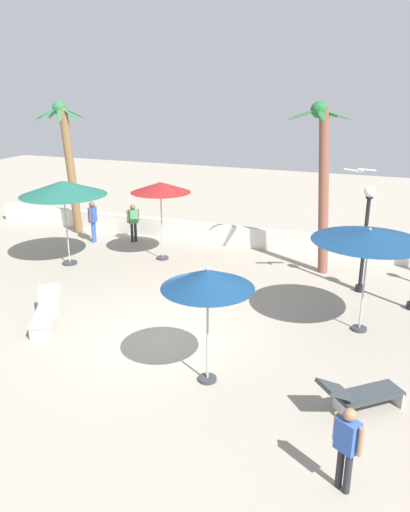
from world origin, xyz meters
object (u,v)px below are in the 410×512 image
patio_umbrella_0 (208,280)px  seagull_0 (360,170)px  lamp_post_2 (366,230)px  guest_0 (347,442)px  patio_umbrella_3 (161,188)px  patio_umbrella_2 (369,236)px  guest_2 (133,219)px  lounge_chair_0 (45,311)px  lounge_chair_1 (360,394)px  patio_umbrella_1 (63,188)px  palm_tree_2 (322,174)px  guest_1 (93,218)px  palm_tree_0 (68,154)px

patio_umbrella_0 → seagull_0: (2.38, 6.29, 1.49)m
lamp_post_2 → guest_0: (0.51, -8.81, -1.11)m
patio_umbrella_3 → patio_umbrella_2: bearing=-24.1°
guest_2 → lounge_chair_0: bearing=-79.0°
lamp_post_2 → guest_0: size_ratio=2.20×
lounge_chair_1 → guest_0: bearing=-91.3°
patio_umbrella_1 → patio_umbrella_2: (10.51, -1.62, -0.18)m
palm_tree_2 → guest_1: size_ratio=3.34×
lounge_chair_0 → guest_1: 7.74m
guest_2 → patio_umbrella_2: bearing=-27.2°
guest_0 → patio_umbrella_1: bearing=144.8°
patio_umbrella_1 → patio_umbrella_2: 10.63m
patio_umbrella_2 → palm_tree_2: (-1.89, 4.18, 0.83)m
lounge_chair_0 → palm_tree_0: bearing=120.5°
patio_umbrella_1 → seagull_0: seagull_0 is taller
patio_umbrella_2 → guest_2: 10.99m
patio_umbrella_1 → guest_1: size_ratio=1.81×
lounge_chair_1 → guest_0: 2.34m
patio_umbrella_3 → guest_2: patio_umbrella_3 is taller
lamp_post_2 → guest_2: 9.71m
palm_tree_0 → patio_umbrella_3: bearing=-19.9°
guest_2 → seagull_0: seagull_0 is taller
guest_1 → patio_umbrella_2: bearing=-21.0°
palm_tree_2 → lounge_chair_0: bearing=-131.9°
lamp_post_2 → guest_2: size_ratio=2.14×
patio_umbrella_0 → patio_umbrella_1: (-7.55, 5.41, 0.40)m
lamp_post_2 → lounge_chair_1: size_ratio=1.95×
lamp_post_2 → seagull_0: bearing=-135.6°
patio_umbrella_0 → palm_tree_0: palm_tree_0 is taller
palm_tree_2 → guest_1: palm_tree_2 is taller
lamp_post_2 → guest_0: 8.90m
patio_umbrella_1 → patio_umbrella_3: patio_umbrella_1 is taller
lounge_chair_0 → guest_2: guest_2 is taller
patio_umbrella_0 → palm_tree_2: size_ratio=0.47×
palm_tree_2 → patio_umbrella_2: bearing=-65.7°
patio_umbrella_2 → lounge_chair_1: size_ratio=1.67×
patio_umbrella_0 → lounge_chair_1: (3.27, 0.08, -2.04)m
guest_0 → guest_2: (-9.92, 10.96, 0.03)m
palm_tree_0 → guest_1: size_ratio=3.26×
patio_umbrella_1 → patio_umbrella_3: (2.96, 1.76, -0.10)m
palm_tree_0 → guest_1: bearing=-30.5°
lounge_chair_0 → lounge_chair_1: size_ratio=1.10×
lounge_chair_1 → guest_1: guest_1 is taller
lounge_chair_1 → guest_1: (-11.51, 8.02, 0.66)m
guest_0 → guest_1: (-11.46, 10.30, 0.13)m
lamp_post_2 → guest_0: bearing=-86.7°
palm_tree_0 → seagull_0: palm_tree_0 is taller
patio_umbrella_0 → patio_umbrella_2: patio_umbrella_2 is taller
patio_umbrella_3 → seagull_0: (6.97, -0.88, 1.19)m
patio_umbrella_3 → guest_1: 4.12m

